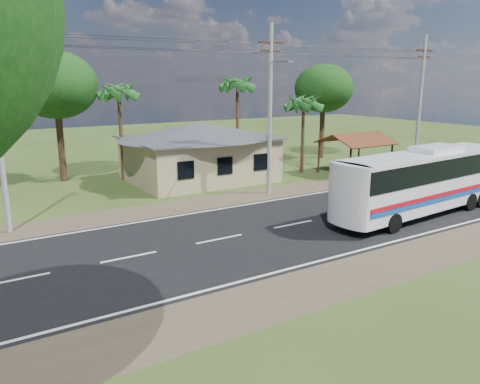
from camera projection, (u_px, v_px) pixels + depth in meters
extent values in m
plane|color=#304518|center=(293.00, 225.00, 24.91)|extent=(120.00, 120.00, 0.00)
cube|color=black|center=(293.00, 224.00, 24.90)|extent=(120.00, 10.00, 0.02)
cube|color=brown|center=(231.00, 199.00, 30.28)|extent=(120.00, 3.00, 0.01)
cube|color=brown|center=(389.00, 264.00, 19.53)|extent=(120.00, 3.00, 0.01)
cube|color=silver|center=(246.00, 205.00, 28.79)|extent=(120.00, 0.15, 0.01)
cube|color=silver|center=(358.00, 251.00, 21.01)|extent=(120.00, 0.15, 0.01)
cube|color=silver|center=(293.00, 224.00, 24.90)|extent=(120.00, 0.15, 0.01)
cube|color=tan|center=(199.00, 159.00, 35.79)|extent=(10.00, 8.00, 3.20)
cube|color=#4C4F54|center=(198.00, 138.00, 35.41)|extent=(10.60, 8.60, 0.10)
pyramid|color=#4C4F54|center=(198.00, 122.00, 35.14)|extent=(12.40, 10.00, 1.20)
cube|color=black|center=(186.00, 170.00, 30.91)|extent=(1.20, 0.08, 1.20)
cube|color=black|center=(225.00, 166.00, 32.44)|extent=(1.20, 0.08, 1.20)
cube|color=black|center=(261.00, 162.00, 33.98)|extent=(1.20, 0.08, 1.20)
cylinder|color=#342313|center=(350.00, 164.00, 35.62)|extent=(0.16, 0.16, 2.60)
cylinder|color=#342313|center=(319.00, 157.00, 38.59)|extent=(0.16, 0.16, 2.60)
cylinder|color=#342313|center=(391.00, 158.00, 37.97)|extent=(0.16, 0.16, 2.60)
cylinder|color=#342313|center=(359.00, 153.00, 40.94)|extent=(0.16, 0.16, 2.60)
cube|color=maroon|center=(366.00, 140.00, 37.00)|extent=(5.20, 2.28, 0.90)
cube|color=maroon|center=(346.00, 137.00, 38.81)|extent=(5.20, 2.28, 0.90)
cube|color=#342313|center=(356.00, 134.00, 37.82)|extent=(5.20, 0.12, 0.12)
cube|color=#9E9E99|center=(372.00, 175.00, 35.57)|extent=(7.00, 0.30, 0.90)
cylinder|color=#9E9E99|center=(270.00, 111.00, 30.53)|extent=(0.26, 0.26, 11.00)
cube|color=#342313|center=(271.00, 43.00, 29.52)|extent=(1.80, 0.12, 0.12)
cube|color=#342313|center=(271.00, 51.00, 29.64)|extent=(1.40, 0.10, 0.10)
cylinder|color=#9E9E99|center=(420.00, 105.00, 38.20)|extent=(0.26, 0.26, 11.00)
cube|color=#342313|center=(425.00, 50.00, 37.20)|extent=(1.80, 0.12, 0.12)
cube|color=#342313|center=(424.00, 57.00, 37.31)|extent=(1.40, 0.10, 0.10)
cylinder|color=gray|center=(280.00, 62.00, 28.98)|extent=(0.08, 2.00, 0.08)
cube|color=gray|center=(290.00, 61.00, 28.15)|extent=(0.50, 0.18, 0.12)
cylinder|color=black|center=(151.00, 41.00, 25.48)|extent=(16.00, 0.02, 0.02)
cylinder|color=black|center=(357.00, 50.00, 33.41)|extent=(15.00, 0.02, 0.02)
cylinder|color=#47301E|center=(303.00, 137.00, 38.16)|extent=(0.28, 0.28, 6.00)
cylinder|color=#47301E|center=(237.00, 125.00, 39.91)|extent=(0.28, 0.28, 7.50)
cylinder|color=#47301E|center=(121.00, 134.00, 35.27)|extent=(0.28, 0.28, 7.00)
cylinder|color=#47301E|center=(61.00, 142.00, 35.00)|extent=(0.50, 0.50, 5.95)
ellipsoid|color=black|center=(56.00, 85.00, 34.02)|extent=(6.00, 6.00, 4.92)
cylinder|color=#47301E|center=(322.00, 129.00, 45.66)|extent=(0.50, 0.50, 5.60)
ellipsoid|color=black|center=(324.00, 88.00, 44.75)|extent=(5.60, 5.60, 4.59)
cube|color=silver|center=(423.00, 180.00, 26.36)|extent=(12.50, 3.41, 3.09)
cube|color=black|center=(424.00, 167.00, 26.18)|extent=(12.56, 3.47, 1.13)
cube|color=black|center=(349.00, 187.00, 22.77)|extent=(0.28, 2.37, 1.85)
cube|color=#A70A1A|center=(443.00, 194.00, 25.46)|extent=(12.12, 0.87, 0.23)
cube|color=#0E449C|center=(443.00, 199.00, 25.52)|extent=(12.12, 0.87, 0.23)
cube|color=silver|center=(436.00, 149.00, 26.55)|extent=(3.19, 1.85, 0.31)
cylinder|color=black|center=(393.00, 223.00, 23.45)|extent=(1.05, 0.43, 1.03)
cylinder|color=black|center=(356.00, 213.00, 25.32)|extent=(1.05, 0.43, 1.03)
cylinder|color=black|center=(470.00, 202.00, 27.53)|extent=(1.05, 0.43, 1.03)
cylinder|color=black|center=(433.00, 194.00, 29.40)|extent=(1.05, 0.43, 1.03)
cylinder|color=black|center=(480.00, 199.00, 28.23)|extent=(1.05, 0.43, 1.03)
cylinder|color=black|center=(444.00, 191.00, 30.10)|extent=(1.05, 0.43, 1.03)
imported|color=black|center=(352.00, 180.00, 33.58)|extent=(2.09, 1.30, 1.04)
imported|color=navy|center=(397.00, 168.00, 36.19)|extent=(0.64, 0.44, 1.69)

